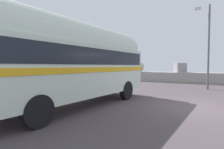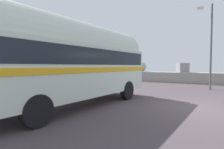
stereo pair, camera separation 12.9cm
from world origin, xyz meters
name	(u,v)px [view 1 (the left image)]	position (x,y,z in m)	size (l,w,h in m)	color
ground	(194,107)	(0.00, 0.00, 0.01)	(32.00, 26.00, 0.02)	#493E43
breakwater	(203,77)	(-0.32, 11.79, 0.66)	(31.36, 2.10, 2.44)	gray
vintage_coach	(75,60)	(-4.54, -2.36, 2.05)	(2.92, 8.71, 3.70)	black
lamp_post	(207,42)	(0.16, 6.86, 3.55)	(1.09, 0.47, 6.30)	#5B5B60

